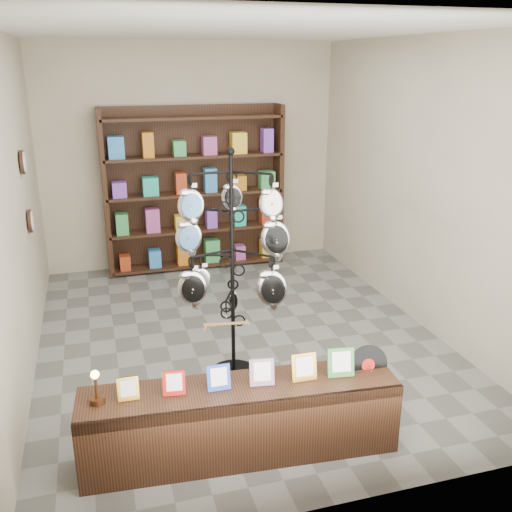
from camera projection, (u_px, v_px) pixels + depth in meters
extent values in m
plane|color=slate|center=(238.00, 337.00, 5.98)|extent=(5.00, 5.00, 0.00)
plane|color=#BCB198|center=(191.00, 157.00, 7.77)|extent=(4.00, 0.00, 4.00)
plane|color=#BCB198|center=(347.00, 292.00, 3.23)|extent=(4.00, 0.00, 4.00)
plane|color=#BCB198|center=(15.00, 211.00, 4.97)|extent=(0.00, 5.00, 5.00)
plane|color=#BCB198|center=(420.00, 185.00, 6.03)|extent=(0.00, 5.00, 5.00)
plane|color=white|center=(235.00, 30.00, 5.01)|extent=(5.00, 5.00, 0.00)
cylinder|color=black|center=(234.00, 372.00, 5.27)|extent=(0.52, 0.52, 0.03)
cylinder|color=black|center=(232.00, 271.00, 4.95)|extent=(0.04, 0.04, 2.03)
sphere|color=black|center=(231.00, 151.00, 4.62)|extent=(0.07, 0.07, 0.07)
ellipsoid|color=silver|center=(233.00, 301.00, 5.27)|extent=(0.11, 0.06, 0.21)
cube|color=tan|center=(226.00, 324.00, 4.80)|extent=(0.38, 0.08, 0.04)
cube|color=black|center=(241.00, 420.00, 4.12)|extent=(2.30, 0.64, 0.56)
cube|color=gold|center=(128.00, 389.00, 3.86)|extent=(0.15, 0.06, 0.17)
cube|color=#A9110D|center=(174.00, 383.00, 3.92)|extent=(0.16, 0.07, 0.18)
cube|color=#263FA5|center=(219.00, 378.00, 3.97)|extent=(0.17, 0.07, 0.19)
cube|color=#E54C33|center=(262.00, 372.00, 4.03)|extent=(0.18, 0.07, 0.20)
cube|color=gold|center=(304.00, 367.00, 4.09)|extent=(0.19, 0.07, 0.21)
cube|color=#337233|center=(341.00, 362.00, 4.14)|extent=(0.20, 0.08, 0.22)
cylinder|color=black|center=(368.00, 365.00, 4.26)|extent=(0.31, 0.09, 0.30)
cylinder|color=#A9110D|center=(368.00, 365.00, 4.26)|extent=(0.11, 0.04, 0.10)
cylinder|color=#4D2B16|center=(97.00, 400.00, 3.84)|extent=(0.10, 0.10, 0.04)
cylinder|color=#4D2B16|center=(96.00, 388.00, 3.81)|extent=(0.02, 0.02, 0.14)
sphere|color=#FFBF59|center=(95.00, 375.00, 3.77)|extent=(0.06, 0.06, 0.06)
cube|color=black|center=(193.00, 187.00, 7.84)|extent=(2.40, 0.04, 2.20)
cube|color=black|center=(105.00, 195.00, 7.39)|extent=(0.06, 0.36, 2.20)
cube|color=black|center=(278.00, 184.00, 8.01)|extent=(0.06, 0.36, 2.20)
cube|color=black|center=(198.00, 263.00, 8.04)|extent=(2.36, 0.36, 0.04)
cube|color=black|center=(196.00, 229.00, 7.88)|extent=(2.36, 0.36, 0.03)
cube|color=black|center=(195.00, 193.00, 7.71)|extent=(2.36, 0.36, 0.04)
cube|color=black|center=(194.00, 156.00, 7.55)|extent=(2.36, 0.36, 0.04)
cube|color=black|center=(193.00, 117.00, 7.39)|extent=(2.36, 0.36, 0.04)
cylinder|color=black|center=(23.00, 162.00, 5.60)|extent=(0.03, 0.24, 0.24)
cylinder|color=black|center=(30.00, 221.00, 5.80)|extent=(0.03, 0.24, 0.24)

